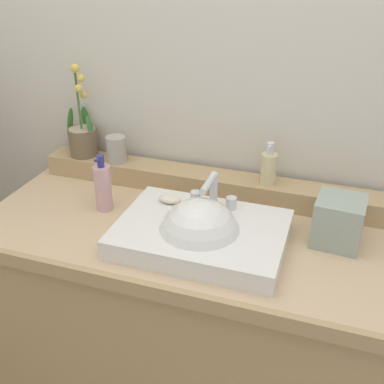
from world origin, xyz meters
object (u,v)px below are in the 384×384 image
object	(u,v)px
lotion_bottle	(103,187)
tumbler_cup	(116,149)
soap_dispenser	(269,168)
soap_bar	(170,199)
tissue_box	(339,221)
potted_plant	(83,136)
sink_basin	(200,236)

from	to	relation	value
lotion_bottle	tumbler_cup	bearing A→B (deg)	104.61
soap_dispenser	tumbler_cup	bearing A→B (deg)	-179.80
soap_bar	tissue_box	distance (m)	0.49
potted_plant	lotion_bottle	xyz separation A→B (m)	(0.19, -0.22, -0.07)
tissue_box	soap_bar	bearing A→B (deg)	-175.80
soap_bar	potted_plant	bearing A→B (deg)	153.13
sink_basin	tissue_box	distance (m)	0.39
lotion_bottle	tissue_box	xyz separation A→B (m)	(0.71, 0.04, -0.01)
tumbler_cup	lotion_bottle	distance (m)	0.21
tumbler_cup	potted_plant	bearing A→B (deg)	172.63
soap_bar	potted_plant	distance (m)	0.47
tumbler_cup	tissue_box	bearing A→B (deg)	-11.47
potted_plant	tissue_box	world-z (taller)	potted_plant
soap_bar	lotion_bottle	bearing A→B (deg)	-178.04
soap_bar	tumbler_cup	world-z (taller)	tumbler_cup
sink_basin	tissue_box	xyz separation A→B (m)	(0.36, 0.14, 0.04)
potted_plant	soap_dispenser	world-z (taller)	potted_plant
lotion_bottle	tissue_box	world-z (taller)	lotion_bottle
tumbler_cup	soap_dispenser	bearing A→B (deg)	0.20
sink_basin	potted_plant	world-z (taller)	potted_plant
potted_plant	lotion_bottle	distance (m)	0.30
soap_bar	potted_plant	size ratio (longest dim) A/B	0.21
lotion_bottle	soap_bar	bearing A→B (deg)	1.96
soap_bar	tumbler_cup	xyz separation A→B (m)	(-0.27, 0.19, 0.05)
soap_dispenser	tissue_box	world-z (taller)	soap_dispenser
soap_bar	lotion_bottle	xyz separation A→B (m)	(-0.22, -0.01, 0.01)
potted_plant	lotion_bottle	bearing A→B (deg)	-48.50
sink_basin	soap_dispenser	distance (m)	0.34
lotion_bottle	tissue_box	bearing A→B (deg)	3.51
sink_basin	soap_bar	xyz separation A→B (m)	(-0.13, 0.10, 0.04)
soap_bar	potted_plant	xyz separation A→B (m)	(-0.41, 0.21, 0.07)
sink_basin	soap_bar	world-z (taller)	sink_basin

